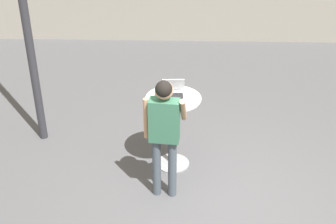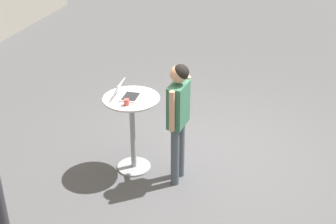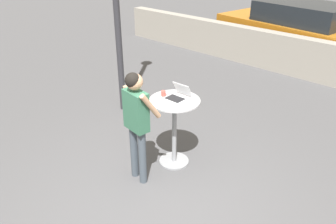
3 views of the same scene
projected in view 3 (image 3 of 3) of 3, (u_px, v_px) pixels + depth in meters
ground_plane at (157, 211)px, 4.27m from camera, size 50.00×50.00×0.00m
pavement_kerb at (332, 64)px, 7.85m from camera, size 13.95×0.35×1.00m
cafe_table at (174, 122)px, 4.88m from camera, size 0.74×0.74×1.09m
laptop at (178, 96)px, 4.74m from camera, size 0.31×0.35×0.21m
coffee_mug at (163, 93)px, 4.82m from camera, size 0.10×0.07×0.08m
standing_person at (136, 116)px, 4.37m from camera, size 0.53×0.35×1.66m
parked_car_further_down at (295, 30)px, 9.57m from camera, size 4.64×2.47×1.61m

